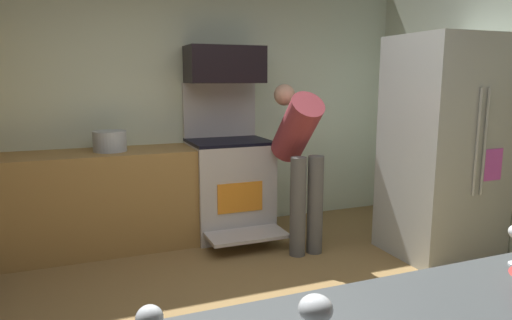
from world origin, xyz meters
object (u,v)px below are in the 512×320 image
(microwave, at_px, (225,65))
(person_cook, at_px, (299,152))
(oven_range, at_px, (229,184))
(wine_glass_near, at_px, (316,311))
(refrigerator, at_px, (444,148))
(stock_pot, at_px, (110,141))

(microwave, bearing_deg, person_cook, -57.28)
(oven_range, distance_m, wine_glass_near, 3.52)
(wine_glass_near, bearing_deg, refrigerator, 41.55)
(oven_range, bearing_deg, stock_pot, 179.27)
(microwave, height_order, refrigerator, refrigerator)
(microwave, distance_m, refrigerator, 2.15)
(stock_pot, bearing_deg, wine_glass_near, -86.42)
(microwave, xyz_separation_m, wine_glass_near, (-0.90, -3.46, -0.66))
(microwave, height_order, stock_pot, microwave)
(oven_range, bearing_deg, wine_glass_near, -104.91)
(refrigerator, bearing_deg, wine_glass_near, -138.45)
(wine_glass_near, bearing_deg, oven_range, 75.09)
(oven_range, distance_m, refrigerator, 2.02)
(microwave, xyz_separation_m, refrigerator, (1.58, -1.27, -0.73))
(refrigerator, distance_m, wine_glass_near, 3.31)
(refrigerator, distance_m, person_cook, 1.25)
(oven_range, distance_m, person_cook, 0.86)
(refrigerator, relative_size, stock_pot, 6.48)
(microwave, height_order, wine_glass_near, microwave)
(oven_range, height_order, wine_glass_near, oven_range)
(microwave, relative_size, refrigerator, 0.39)
(person_cook, xyz_separation_m, wine_glass_near, (-1.36, -2.75, 0.12))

